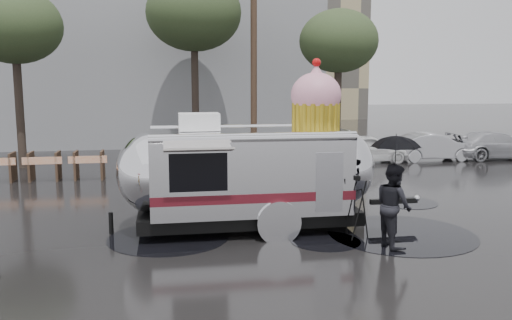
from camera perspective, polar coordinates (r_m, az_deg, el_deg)
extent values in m
plane|color=black|center=(10.30, -1.19, -11.46)|extent=(120.00, 120.00, 0.00)
cylinder|color=black|center=(15.05, 1.78, -4.95)|extent=(1.60, 1.60, 0.01)
cylinder|color=black|center=(12.93, 15.05, -7.52)|extent=(3.35, 3.35, 0.01)
cylinder|color=black|center=(12.38, -9.20, -8.07)|extent=(2.70, 2.70, 0.01)
cylinder|color=black|center=(16.17, 15.62, -4.31)|extent=(1.71, 1.71, 0.01)
cylinder|color=black|center=(12.07, 7.31, -8.46)|extent=(1.53, 1.53, 0.01)
cube|color=slate|center=(33.80, -14.42, 13.39)|extent=(22.00, 12.00, 13.00)
cylinder|color=#473323|center=(23.91, -0.24, 10.93)|extent=(0.28, 0.28, 9.00)
cylinder|color=#382D26|center=(23.25, -23.71, 6.39)|extent=(0.32, 0.32, 5.85)
ellipsoid|color=#29391F|center=(23.33, -24.11, 12.78)|extent=(3.64, 3.64, 2.86)
cylinder|color=#382D26|center=(24.61, -6.44, 8.19)|extent=(0.32, 0.32, 6.75)
ellipsoid|color=#29391F|center=(24.77, -6.56, 15.15)|extent=(4.20, 4.20, 3.30)
cylinder|color=#382D26|center=(23.77, 8.57, 6.51)|extent=(0.32, 0.32, 5.40)
ellipsoid|color=#29391F|center=(23.81, 8.71, 12.29)|extent=(3.36, 3.36, 2.64)
cube|color=#473323|center=(20.47, -24.22, -0.67)|extent=(0.08, 0.80, 1.00)
cube|color=#473323|center=(20.32, -22.58, -0.64)|extent=(0.08, 0.80, 1.00)
cube|color=#473323|center=(20.14, -20.09, -0.58)|extent=(0.08, 0.80, 1.00)
cube|color=#E5590C|center=(19.82, -21.60, -0.07)|extent=(1.30, 0.04, 0.25)
cube|color=#473323|center=(20.04, -18.40, -0.54)|extent=(0.08, 0.80, 1.00)
cube|color=#473323|center=(19.92, -15.84, -0.48)|extent=(0.08, 0.80, 1.00)
cube|color=#E5590C|center=(19.57, -17.30, 0.04)|extent=(1.30, 0.04, 0.25)
imported|color=silver|center=(23.32, 11.57, 1.46)|extent=(4.00, 1.80, 1.40)
imported|color=#B2B2B7|center=(24.57, 18.11, 1.56)|extent=(4.00, 1.80, 1.40)
imported|color=#B2B2B7|center=(26.09, 23.95, 1.68)|extent=(4.20, 1.80, 1.44)
cube|color=silver|center=(12.70, -0.89, -0.93)|extent=(4.49, 2.35, 1.84)
ellipsoid|color=silver|center=(13.23, 8.76, -0.65)|extent=(1.53, 2.35, 1.84)
ellipsoid|color=silver|center=(12.57, -11.05, -1.20)|extent=(1.53, 2.35, 1.84)
cube|color=black|center=(12.92, -0.88, -5.62)|extent=(5.10, 2.04, 0.31)
cylinder|color=black|center=(12.01, 2.31, -6.73)|extent=(0.71, 0.22, 0.71)
cylinder|color=black|center=(14.01, 0.53, -4.49)|extent=(0.71, 0.22, 0.71)
cylinder|color=silver|center=(11.86, 2.45, -6.67)|extent=(0.98, 0.10, 0.98)
cube|color=black|center=(13.91, 14.28, -4.21)|extent=(1.22, 0.12, 0.12)
sphere|color=silver|center=(14.15, 16.56, -3.87)|extent=(0.16, 0.16, 0.16)
cylinder|color=black|center=(12.87, -15.01, -6.45)|extent=(0.10, 0.10, 0.51)
cube|color=#4F1018|center=(11.66, -0.01, -4.09)|extent=(4.49, 0.03, 0.20)
cube|color=#4F1018|center=(13.92, -1.62, -2.01)|extent=(4.49, 0.03, 0.20)
cube|color=black|center=(11.39, -6.08, -1.31)|extent=(1.22, 0.03, 0.82)
cube|color=#A09A94|center=(11.07, -6.04, 1.07)|extent=(1.43, 0.51, 0.15)
cube|color=silver|center=(11.96, 7.74, -2.36)|extent=(0.61, 0.03, 1.33)
cube|color=white|center=(12.45, -6.02, 4.03)|extent=(0.92, 0.66, 0.39)
cylinder|color=gold|center=(12.91, 6.30, 4.64)|extent=(1.06, 1.06, 0.61)
ellipsoid|color=pink|center=(12.88, 6.33, 6.81)|extent=(1.18, 1.18, 1.06)
cone|color=pink|center=(12.88, 6.37, 9.17)|extent=(0.51, 0.51, 0.41)
sphere|color=red|center=(12.88, 6.39, 10.17)|extent=(0.20, 0.20, 0.20)
imported|color=black|center=(11.76, 14.28, -4.65)|extent=(0.55, 0.90, 1.78)
imported|color=black|center=(11.56, 14.48, 0.59)|extent=(1.25, 1.25, 0.85)
cylinder|color=black|center=(11.77, 14.27, -4.96)|extent=(0.02, 0.02, 1.65)
cylinder|color=black|center=(12.43, 11.30, -4.88)|extent=(0.15, 0.29, 1.36)
cylinder|color=black|center=(12.33, 9.44, -4.94)|extent=(0.20, 0.26, 1.36)
cylinder|color=black|center=(12.04, 10.78, -5.31)|extent=(0.31, 0.06, 1.35)
cube|color=black|center=(12.12, 10.60, -1.88)|extent=(0.14, 0.13, 0.10)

